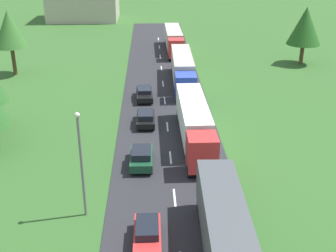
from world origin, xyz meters
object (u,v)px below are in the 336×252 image
(car_fourth, at_px, (146,118))
(lamppost_second, at_px, (81,160))
(truck_third, at_px, (183,68))
(truck_lead, at_px, (228,242))
(car_second, at_px, (147,234))
(car_fifth, at_px, (144,93))
(tree_maple, at_px, (9,29))
(truck_fourth, at_px, (174,39))
(tree_lime, at_px, (305,26))
(car_third, at_px, (141,157))
(distant_building, at_px, (84,2))
(truck_second, at_px, (194,122))

(car_fourth, bearing_deg, lamppost_second, -104.80)
(truck_third, relative_size, lamppost_second, 1.88)
(truck_lead, bearing_deg, car_second, 149.71)
(car_fifth, height_order, tree_maple, tree_maple)
(car_second, bearing_deg, lamppost_second, 141.32)
(truck_fourth, height_order, tree_lime, tree_lime)
(car_fourth, bearing_deg, car_third, -92.02)
(car_fifth, bearing_deg, distant_building, 104.59)
(tree_lime, bearing_deg, car_second, -119.21)
(truck_third, height_order, car_fifth, truck_third)
(car_third, relative_size, tree_lime, 0.49)
(car_fifth, relative_size, distant_building, 0.30)
(tree_maple, bearing_deg, car_fifth, -31.12)
(truck_fourth, xyz_separation_m, car_third, (-4.90, -39.88, -1.19))
(truck_fourth, xyz_separation_m, car_second, (-4.40, -50.30, -1.26))
(truck_fourth, bearing_deg, distant_building, 121.37)
(car_fourth, bearing_deg, car_fifth, 91.37)
(car_fifth, bearing_deg, tree_maple, 148.88)
(truck_third, bearing_deg, truck_fourth, 90.60)
(truck_lead, xyz_separation_m, car_fourth, (-4.77, 21.91, -1.38))
(car_third, distance_m, car_fifth, 16.45)
(car_fifth, distance_m, tree_lime, 28.40)
(car_third, bearing_deg, tree_lime, 52.72)
(car_third, bearing_deg, truck_third, 77.02)
(car_fifth, bearing_deg, lamppost_second, -99.66)
(tree_maple, relative_size, tree_lime, 1.05)
(truck_lead, height_order, distant_building, distant_building)
(car_fourth, xyz_separation_m, tree_lime, (23.51, 22.49, 4.91))
(truck_third, xyz_separation_m, car_fifth, (-4.96, -5.62, -1.35))
(truck_lead, distance_m, car_fifth, 29.99)
(car_second, xyz_separation_m, tree_maple, (-18.58, 37.86, 5.56))
(truck_lead, xyz_separation_m, car_second, (-4.58, 2.68, -1.37))
(truck_lead, height_order, truck_second, truck_lead)
(distant_building, bearing_deg, truck_third, -68.62)
(truck_lead, bearing_deg, lamppost_second, 145.41)
(truck_second, relative_size, distant_building, 0.92)
(car_second, relative_size, car_fifth, 0.91)
(truck_lead, relative_size, truck_second, 1.01)
(truck_fourth, relative_size, car_second, 3.26)
(truck_third, bearing_deg, car_fourth, -109.82)
(truck_third, relative_size, truck_fourth, 1.07)
(truck_second, distance_m, car_second, 15.63)
(car_third, xyz_separation_m, lamppost_second, (-3.85, -6.94, 3.48))
(distant_building, bearing_deg, truck_lead, -77.17)
(truck_fourth, distance_m, lamppost_second, 47.68)
(car_fifth, distance_m, lamppost_second, 23.98)
(truck_second, bearing_deg, truck_third, 89.42)
(truck_third, bearing_deg, tree_maple, 166.94)
(truck_lead, distance_m, truck_third, 35.16)
(car_second, bearing_deg, truck_third, 81.96)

